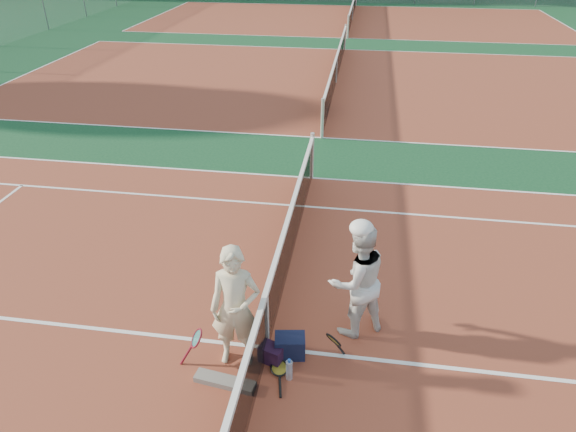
{
  "coord_description": "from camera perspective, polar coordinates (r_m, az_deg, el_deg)",
  "views": [
    {
      "loc": [
        1.08,
        -5.17,
        5.22
      ],
      "look_at": [
        0.0,
        1.9,
        1.05
      ],
      "focal_mm": 32.0,
      "sensor_mm": 36.0,
      "label": 1
    }
  ],
  "objects": [
    {
      "name": "net_cover_canvas",
      "position": [
        6.99,
        -7.03,
        -17.8
      ],
      "size": [
        0.83,
        0.3,
        0.09
      ],
      "primitive_type": "cube",
      "rotation": [
        0.0,
        0.0,
        -0.14
      ],
      "color": "slate",
      "rests_on": "ground"
    },
    {
      "name": "sports_bag_purple",
      "position": [
        7.17,
        -1.85,
        -15.02
      ],
      "size": [
        0.37,
        0.31,
        0.26
      ],
      "primitive_type": "cube",
      "rotation": [
        0.0,
        0.0,
        -0.34
      ],
      "color": "black",
      "rests_on": "ground"
    },
    {
      "name": "water_bottle",
      "position": [
        6.93,
        0.13,
        -16.77
      ],
      "size": [
        0.09,
        0.09,
        0.3
      ],
      "primitive_type": "cylinder",
      "color": "#C9E4FF",
      "rests_on": "ground"
    },
    {
      "name": "court_main",
      "position": [
        7.42,
        -2.28,
        -14.42
      ],
      "size": [
        23.77,
        10.97,
        0.01
      ],
      "primitive_type": "cube",
      "color": "brown",
      "rests_on": "ground"
    },
    {
      "name": "racket_spare",
      "position": [
        7.12,
        -0.98,
        -16.57
      ],
      "size": [
        0.38,
        0.64,
        0.06
      ],
      "primitive_type": null,
      "rotation": [
        0.0,
        0.0,
        1.77
      ],
      "color": "black",
      "rests_on": "ground"
    },
    {
      "name": "player_a",
      "position": [
        6.69,
        -5.85,
        -10.15
      ],
      "size": [
        0.68,
        0.48,
        1.8
      ],
      "primitive_type": "imported",
      "rotation": [
        0.0,
        0.0,
        0.07
      ],
      "color": "beige",
      "rests_on": "ground"
    },
    {
      "name": "ground",
      "position": [
        7.43,
        -2.28,
        -14.44
      ],
      "size": [
        130.0,
        130.0,
        0.0
      ],
      "primitive_type": "plane",
      "color": "#103D20",
      "rests_on": "ground"
    },
    {
      "name": "court_far_a",
      "position": [
        19.41,
        5.35,
        14.55
      ],
      "size": [
        23.77,
        10.97,
        0.01
      ],
      "primitive_type": "cube",
      "color": "brown",
      "rests_on": "ground"
    },
    {
      "name": "racket_black_held",
      "position": [
        7.06,
        5.03,
        -14.42
      ],
      "size": [
        0.42,
        0.42,
        0.53
      ],
      "primitive_type": null,
      "rotation": [
        0.0,
        0.0,
        4.04
      ],
      "color": "black",
      "rests_on": "ground"
    },
    {
      "name": "sports_bag_navy",
      "position": [
        7.22,
        0.21,
        -14.23
      ],
      "size": [
        0.45,
        0.34,
        0.32
      ],
      "primitive_type": "cube",
      "rotation": [
        0.0,
        0.0,
        0.15
      ],
      "color": "black",
      "rests_on": "ground"
    },
    {
      "name": "net_far_a",
      "position": [
        19.28,
        5.42,
        16.0
      ],
      "size": [
        0.1,
        10.98,
        1.02
      ],
      "primitive_type": null,
      "color": "black",
      "rests_on": "ground"
    },
    {
      "name": "net_far_b",
      "position": [
        32.53,
        7.2,
        21.73
      ],
      "size": [
        0.1,
        10.98,
        1.02
      ],
      "primitive_type": null,
      "color": "black",
      "rests_on": "ground"
    },
    {
      "name": "racket_red",
      "position": [
        7.17,
        -10.02,
        -14.07
      ],
      "size": [
        0.42,
        0.39,
        0.53
      ],
      "primitive_type": null,
      "rotation": [
        0.0,
        0.0,
        0.43
      ],
      "color": "maroon",
      "rests_on": "ground"
    },
    {
      "name": "court_far_b",
      "position": [
        32.61,
        7.14,
        20.85
      ],
      "size": [
        23.77,
        10.97,
        0.01
      ],
      "primitive_type": "cube",
      "color": "brown",
      "rests_on": "ground"
    },
    {
      "name": "net_main",
      "position": [
        7.08,
        -2.36,
        -11.5
      ],
      "size": [
        0.1,
        10.98,
        1.02
      ],
      "primitive_type": null,
      "color": "black",
      "rests_on": "ground"
    },
    {
      "name": "player_b",
      "position": [
        7.2,
        7.69,
        -7.09
      ],
      "size": [
        1.09,
        1.03,
        1.77
      ],
      "primitive_type": "imported",
      "rotation": [
        0.0,
        0.0,
        3.71
      ],
      "color": "silver",
      "rests_on": "ground"
    }
  ]
}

